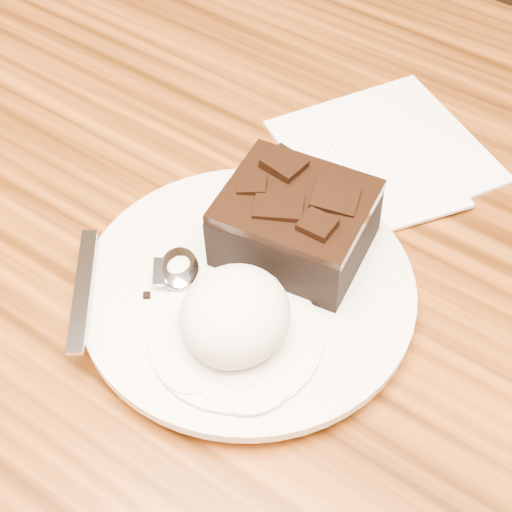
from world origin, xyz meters
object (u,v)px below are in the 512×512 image
Objects in this scene: dining_table at (234,442)px; napkin at (385,150)px; ice_cream_scoop at (235,316)px; spoon at (179,270)px; brownie at (295,227)px; plate at (248,293)px.

napkin is (0.07, 0.13, 0.38)m from dining_table.
ice_cream_scoop is at bearing -85.71° from napkin.
spoon is 0.22m from napkin.
ice_cream_scoop is at bearing -81.90° from brownie.
plate is at bearing -13.77° from spoon.
dining_table is 0.41m from napkin.
brownie is 0.09m from spoon.
spoon is at bearing -128.00° from brownie.
brownie is (0.07, -0.01, 0.42)m from dining_table.
dining_table is 12.36× the size of brownie.
napkin is (0.05, 0.21, -0.02)m from spoon.
napkin is at bearing 92.00° from brownie.
dining_table is at bearing -116.54° from napkin.
plate is at bearing -99.08° from brownie.
spoon is (0.02, -0.08, 0.40)m from dining_table.
spoon is (-0.06, 0.02, -0.02)m from ice_cream_scoop.
brownie is 0.09m from ice_cream_scoop.
plate is 0.06m from brownie.
plate is (0.06, -0.06, 0.38)m from dining_table.
brownie is 1.32× the size of ice_cream_scoop.
spoon is at bearing -102.38° from napkin.
brownie reaches higher than plate.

